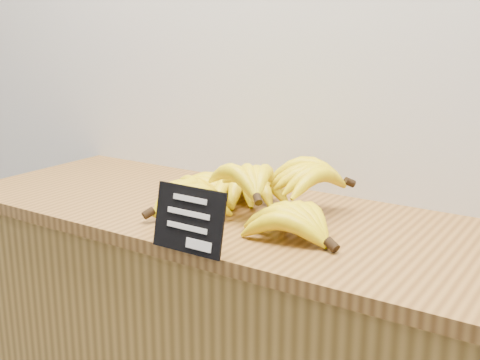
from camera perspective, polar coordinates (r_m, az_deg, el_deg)
name	(u,v)px	position (r m, az deg, el deg)	size (l,w,h in m)	color
counter_top	(252,219)	(1.39, 1.13, -3.75)	(1.51, 0.54, 0.03)	olive
chalkboard_sign	(189,220)	(1.15, -4.89, -3.79)	(0.16, 0.01, 0.13)	black
banana_pile	(248,193)	(1.37, 0.80, -1.29)	(0.52, 0.43, 0.12)	yellow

